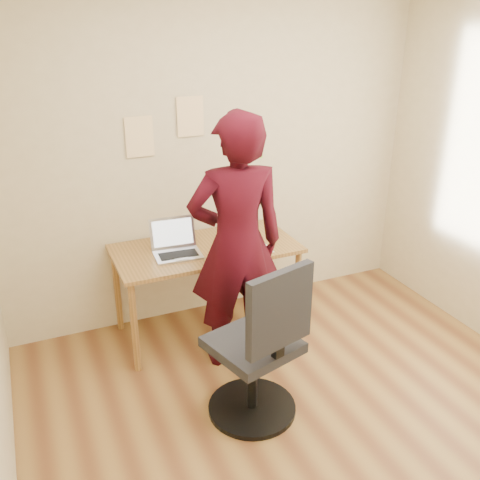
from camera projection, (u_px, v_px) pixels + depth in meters
name	position (u px, v px, depth m)	size (l,w,h in m)	color
room	(337.00, 231.00, 2.77)	(3.58, 3.58, 2.78)	brown
desk	(206.00, 257.00, 4.12)	(1.40, 0.70, 0.74)	olive
laptop	(176.00, 247.00, 3.96)	(0.36, 0.33, 0.25)	silver
paper_sheet	(254.00, 246.00, 4.10)	(0.21, 0.31, 0.00)	white
phone	(251.00, 250.00, 4.02)	(0.09, 0.14, 0.01)	black
wall_note_left	(140.00, 137.00, 3.94)	(0.21, 0.00, 0.30)	#FED697
wall_note_mid	(190.00, 116.00, 4.04)	(0.21, 0.00, 0.30)	#FED697
wall_note_right	(253.00, 144.00, 4.33)	(0.18, 0.00, 0.24)	#91DD31
office_chair	(260.00, 355.00, 3.27)	(0.60, 0.61, 1.10)	black
person	(237.00, 245.00, 3.67)	(0.67, 0.44, 1.85)	#33070F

